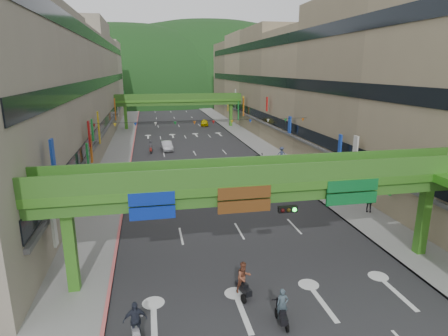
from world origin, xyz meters
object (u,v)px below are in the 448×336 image
object	(u,v)px
scooter_rider_near	(282,309)
car_yellow	(204,123)
overpass_near	(283,194)
car_silver	(167,146)
pedestrian_red	(300,174)
scooter_rider_mid	(244,279)

from	to	relation	value
scooter_rider_near	car_yellow	bearing A→B (deg)	84.73
overpass_near	car_silver	distance (m)	38.18
scooter_rider_near	pedestrian_red	bearing A→B (deg)	65.59
overpass_near	scooter_rider_near	distance (m)	6.33
car_silver	scooter_rider_mid	bearing A→B (deg)	-91.69
scooter_rider_mid	car_silver	bearing A→B (deg)	93.11
car_silver	car_yellow	xyz separation A→B (m)	(9.51, 24.16, -0.04)
scooter_rider_near	scooter_rider_mid	xyz separation A→B (m)	(-1.27, 2.58, 0.21)
scooter_rider_mid	car_yellow	bearing A→B (deg)	83.39
car_silver	pedestrian_red	size ratio (longest dim) A/B	2.90
car_silver	pedestrian_red	distance (m)	23.48
car_silver	overpass_near	bearing A→B (deg)	-87.39
scooter_rider_near	pedestrian_red	xyz separation A→B (m)	(10.44, 23.02, -0.13)
car_yellow	pedestrian_red	size ratio (longest dim) A/B	2.67
scooter_rider_mid	car_silver	xyz separation A→B (m)	(-2.14, 39.39, -0.37)
pedestrian_red	overpass_near	bearing A→B (deg)	-125.87
scooter_rider_mid	pedestrian_red	xyz separation A→B (m)	(11.72, 20.43, -0.34)
pedestrian_red	scooter_rider_mid	bearing A→B (deg)	-130.01
scooter_rider_near	car_yellow	world-z (taller)	scooter_rider_near
car_yellow	scooter_rider_near	bearing A→B (deg)	-87.92
car_yellow	car_silver	bearing A→B (deg)	-104.13
car_silver	car_yellow	size ratio (longest dim) A/B	1.09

